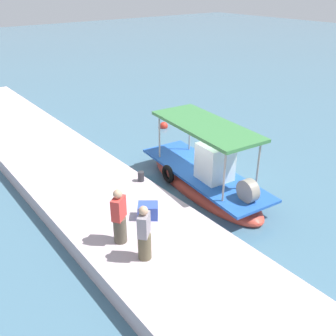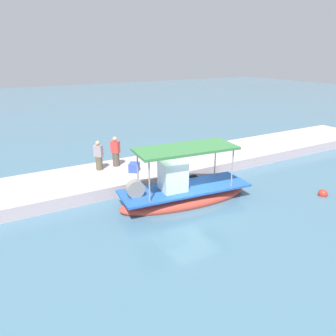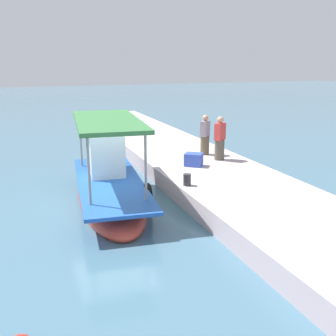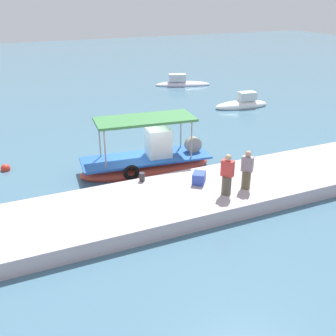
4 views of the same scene
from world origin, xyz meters
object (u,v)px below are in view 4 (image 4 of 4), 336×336
fisherman_by_crate (247,171)px  marker_buoy (6,169)px  cargo_crate (199,178)px  moored_boat_mid (182,84)px  main_fishing_boat (148,161)px  mooring_bollard (142,177)px  moored_boat_near (242,104)px  fisherman_near_bollard (227,176)px

fisherman_by_crate → marker_buoy: bearing=140.3°
cargo_crate → moored_boat_mid: size_ratio=0.12×
main_fishing_boat → mooring_bollard: size_ratio=17.87×
main_fishing_boat → marker_buoy: bearing=155.9°
fisherman_by_crate → mooring_bollard: bearing=147.2°
cargo_crate → moored_boat_near: moored_boat_near is taller
fisherman_by_crate → moored_boat_mid: fisherman_by_crate is taller
fisherman_near_bollard → moored_boat_mid: size_ratio=0.32×
marker_buoy → moored_boat_near: bearing=16.8°
fisherman_by_crate → fisherman_near_bollard: bearing=-172.2°
cargo_crate → moored_boat_mid: cargo_crate is taller
mooring_bollard → marker_buoy: mooring_bollard is taller
fisherman_near_bollard → moored_boat_near: (9.29, 12.75, -1.16)m
cargo_crate → main_fishing_boat: bearing=106.6°
mooring_bollard → moored_boat_mid: (11.15, 19.11, -0.62)m
fisherman_near_bollard → marker_buoy: size_ratio=3.71×
fisherman_by_crate → marker_buoy: fisherman_by_crate is taller
fisherman_near_bollard → moored_boat_mid: fisherman_near_bollard is taller
main_fishing_boat → moored_boat_mid: bearing=59.3°
mooring_bollard → moored_boat_near: moored_boat_near is taller
fisherman_near_bollard → fisherman_by_crate: 1.04m
marker_buoy → moored_boat_mid: bearing=40.5°
marker_buoy → moored_boat_near: moored_boat_near is taller
main_fishing_boat → cargo_crate: main_fishing_boat is taller
mooring_bollard → fisherman_near_bollard: bearing=-43.4°
fisherman_by_crate → moored_boat_near: bearing=56.8°
fisherman_near_bollard → moored_boat_near: bearing=53.9°
moored_boat_mid → marker_buoy: bearing=-139.5°
mooring_bollard → moored_boat_mid: 22.13m
marker_buoy → moored_boat_mid: moored_boat_mid is taller
moored_boat_mid → mooring_bollard: bearing=-120.3°
cargo_crate → fisherman_near_bollard: bearing=-68.7°
marker_buoy → moored_boat_near: size_ratio=0.10×
marker_buoy → mooring_bollard: bearing=-43.8°
fisherman_by_crate → mooring_bollard: fisherman_by_crate is taller
fisherman_by_crate → mooring_bollard: (-3.67, 2.36, -0.56)m
cargo_crate → moored_boat_mid: bearing=66.0°
main_fishing_boat → fisherman_by_crate: bearing=-60.8°
fisherman_near_bollard → mooring_bollard: fisherman_near_bollard is taller
fisherman_by_crate → mooring_bollard: size_ratio=4.43×
main_fishing_boat → moored_boat_near: size_ratio=1.51×
mooring_bollard → marker_buoy: size_ratio=0.80×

